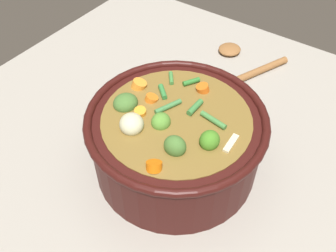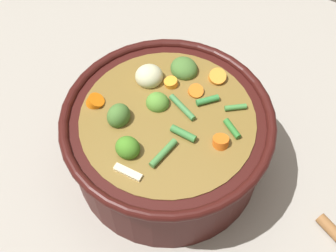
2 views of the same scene
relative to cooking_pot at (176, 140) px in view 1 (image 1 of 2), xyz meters
name	(u,v)px [view 1 (image 1 of 2)]	position (x,y,z in m)	size (l,w,h in m)	color
ground_plane	(175,163)	(0.00, 0.00, -0.07)	(1.10, 1.10, 0.00)	#9E998E
cooking_pot	(176,140)	(0.00, 0.00, 0.00)	(0.33, 0.33, 0.16)	#38110F
wooden_spoon	(242,60)	(-0.38, -0.04, -0.06)	(0.18, 0.19, 0.02)	#905F33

